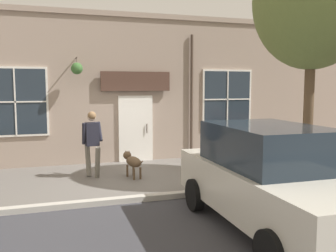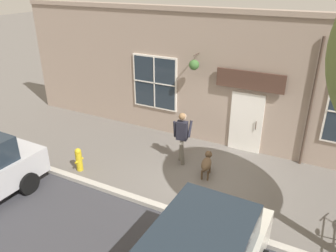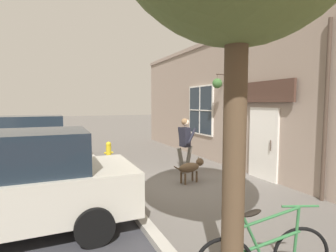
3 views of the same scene
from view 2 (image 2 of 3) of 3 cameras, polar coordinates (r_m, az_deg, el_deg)
The scene contains 5 objects.
ground_plane at distance 10.16m, azimuth 7.27°, elevation -8.84°, with size 90.00×90.00×0.00m, color #66605B.
storefront_facade at distance 11.20m, azimuth 12.28°, elevation 7.35°, with size 0.95×18.00×4.68m.
pedestrian_walking at distance 10.34m, azimuth 2.46°, elevation -1.23°, with size 0.68×0.55×1.75m.
dog_on_leash at distance 10.03m, azimuth 6.75°, elevation -6.36°, with size 1.10×0.44×0.67m.
fire_hydrant at distance 10.59m, azimuth -15.26°, elevation -5.57°, with size 0.34×0.20×0.77m.
Camera 2 is at (8.03, 2.75, 5.58)m, focal length 35.00 mm.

